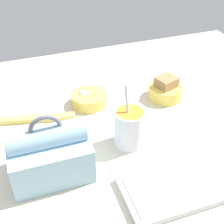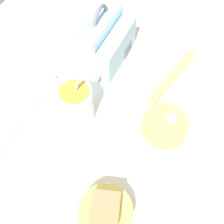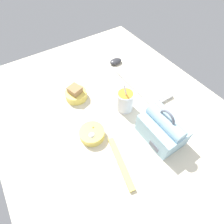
{
  "view_description": "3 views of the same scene",
  "coord_description": "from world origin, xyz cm",
  "px_view_note": "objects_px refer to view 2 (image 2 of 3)",
  "views": [
    {
      "loc": [
        27.37,
        67.15,
        61.81
      ],
      "look_at": [
        3.42,
        -2.0,
        7.0
      ],
      "focal_mm": 50.0,
      "sensor_mm": 36.0,
      "label": 1
    },
    {
      "loc": [
        -31.23,
        -17.8,
        65.13
      ],
      "look_at": [
        3.42,
        -2.0,
        7.0
      ],
      "focal_mm": 45.0,
      "sensor_mm": 36.0,
      "label": 2
    },
    {
      "loc": [
        45.41,
        -29.54,
        72.69
      ],
      "look_at": [
        3.42,
        -2.0,
        7.0
      ],
      "focal_mm": 28.0,
      "sensor_mm": 36.0,
      "label": 3
    }
  ],
  "objects_px": {
    "lunch_bag": "(101,41)",
    "soup_cup": "(76,104)",
    "bento_bowl_sandwich": "(105,212)",
    "bento_bowl_snacks": "(165,126)",
    "chopstick_case": "(173,76)"
  },
  "relations": [
    {
      "from": "lunch_bag",
      "to": "soup_cup",
      "type": "xyz_separation_m",
      "value": [
        -0.22,
        -0.04,
        -0.01
      ]
    },
    {
      "from": "bento_bowl_sandwich",
      "to": "bento_bowl_snacks",
      "type": "height_order",
      "value": "bento_bowl_sandwich"
    },
    {
      "from": "bento_bowl_snacks",
      "to": "bento_bowl_sandwich",
      "type": "bearing_deg",
      "value": 169.97
    },
    {
      "from": "soup_cup",
      "to": "chopstick_case",
      "type": "relative_size",
      "value": 0.77
    },
    {
      "from": "bento_bowl_snacks",
      "to": "soup_cup",
      "type": "bearing_deg",
      "value": 103.66
    },
    {
      "from": "lunch_bag",
      "to": "bento_bowl_snacks",
      "type": "xyz_separation_m",
      "value": [
        -0.17,
        -0.26,
        -0.04
      ]
    },
    {
      "from": "lunch_bag",
      "to": "bento_bowl_sandwich",
      "type": "bearing_deg",
      "value": -153.44
    },
    {
      "from": "bento_bowl_sandwich",
      "to": "bento_bowl_snacks",
      "type": "distance_m",
      "value": 0.26
    },
    {
      "from": "chopstick_case",
      "to": "soup_cup",
      "type": "bearing_deg",
      "value": 141.26
    },
    {
      "from": "soup_cup",
      "to": "chopstick_case",
      "type": "xyz_separation_m",
      "value": [
        0.23,
        -0.19,
        -0.05
      ]
    },
    {
      "from": "lunch_bag",
      "to": "chopstick_case",
      "type": "relative_size",
      "value": 0.82
    },
    {
      "from": "soup_cup",
      "to": "bento_bowl_snacks",
      "type": "distance_m",
      "value": 0.23
    },
    {
      "from": "lunch_bag",
      "to": "chopstick_case",
      "type": "distance_m",
      "value": 0.23
    },
    {
      "from": "chopstick_case",
      "to": "lunch_bag",
      "type": "bearing_deg",
      "value": 92.13
    },
    {
      "from": "soup_cup",
      "to": "bento_bowl_snacks",
      "type": "height_order",
      "value": "soup_cup"
    }
  ]
}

